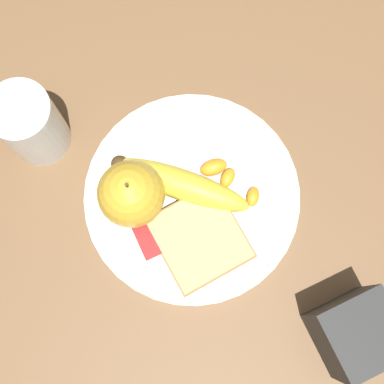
{
  "coord_description": "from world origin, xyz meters",
  "views": [
    {
      "loc": [
        0.13,
        -0.06,
        0.67
      ],
      "look_at": [
        0.0,
        0.0,
        0.03
      ],
      "focal_mm": 50.0,
      "sensor_mm": 36.0,
      "label": 1
    }
  ],
  "objects_px": {
    "bread_slice": "(199,239)",
    "jam_packet": "(153,237)",
    "juice_glass": "(32,126)",
    "fork": "(208,185)",
    "apple": "(131,194)",
    "condiment_caddy": "(355,333)",
    "plate": "(192,196)",
    "banana": "(179,184)"
  },
  "relations": [
    {
      "from": "juice_glass",
      "to": "bread_slice",
      "type": "height_order",
      "value": "juice_glass"
    },
    {
      "from": "bread_slice",
      "to": "condiment_caddy",
      "type": "bearing_deg",
      "value": 32.69
    },
    {
      "from": "plate",
      "to": "bread_slice",
      "type": "relative_size",
      "value": 2.46
    },
    {
      "from": "apple",
      "to": "fork",
      "type": "bearing_deg",
      "value": 77.21
    },
    {
      "from": "apple",
      "to": "banana",
      "type": "xyz_separation_m",
      "value": [
        0.01,
        0.06,
        -0.02
      ]
    },
    {
      "from": "apple",
      "to": "jam_packet",
      "type": "distance_m",
      "value": 0.06
    },
    {
      "from": "plate",
      "to": "condiment_caddy",
      "type": "relative_size",
      "value": 3.07
    },
    {
      "from": "juice_glass",
      "to": "banana",
      "type": "xyz_separation_m",
      "value": [
        0.14,
        0.13,
        -0.02
      ]
    },
    {
      "from": "condiment_caddy",
      "to": "bread_slice",
      "type": "bearing_deg",
      "value": -147.31
    },
    {
      "from": "bread_slice",
      "to": "jam_packet",
      "type": "distance_m",
      "value": 0.06
    },
    {
      "from": "juice_glass",
      "to": "bread_slice",
      "type": "xyz_separation_m",
      "value": [
        0.21,
        0.13,
        -0.03
      ]
    },
    {
      "from": "juice_glass",
      "to": "fork",
      "type": "height_order",
      "value": "juice_glass"
    },
    {
      "from": "bread_slice",
      "to": "fork",
      "type": "bearing_deg",
      "value": 146.08
    },
    {
      "from": "juice_glass",
      "to": "apple",
      "type": "distance_m",
      "value": 0.15
    },
    {
      "from": "plate",
      "to": "banana",
      "type": "xyz_separation_m",
      "value": [
        -0.02,
        -0.01,
        0.02
      ]
    },
    {
      "from": "jam_packet",
      "to": "condiment_caddy",
      "type": "xyz_separation_m",
      "value": [
        0.2,
        0.16,
        0.02
      ]
    },
    {
      "from": "apple",
      "to": "banana",
      "type": "distance_m",
      "value": 0.06
    },
    {
      "from": "plate",
      "to": "banana",
      "type": "height_order",
      "value": "banana"
    },
    {
      "from": "apple",
      "to": "jam_packet",
      "type": "xyz_separation_m",
      "value": [
        0.05,
        0.0,
        -0.03
      ]
    },
    {
      "from": "bread_slice",
      "to": "jam_packet",
      "type": "height_order",
      "value": "same"
    },
    {
      "from": "plate",
      "to": "apple",
      "type": "xyz_separation_m",
      "value": [
        -0.02,
        -0.07,
        0.04
      ]
    },
    {
      "from": "bread_slice",
      "to": "juice_glass",
      "type": "bearing_deg",
      "value": -148.75
    },
    {
      "from": "condiment_caddy",
      "to": "banana",
      "type": "bearing_deg",
      "value": -156.7
    },
    {
      "from": "apple",
      "to": "jam_packet",
      "type": "height_order",
      "value": "apple"
    },
    {
      "from": "plate",
      "to": "bread_slice",
      "type": "xyz_separation_m",
      "value": [
        0.05,
        -0.02,
        0.02
      ]
    },
    {
      "from": "fork",
      "to": "jam_packet",
      "type": "distance_m",
      "value": 0.1
    },
    {
      "from": "apple",
      "to": "condiment_caddy",
      "type": "bearing_deg",
      "value": 32.85
    },
    {
      "from": "juice_glass",
      "to": "apple",
      "type": "bearing_deg",
      "value": 30.01
    },
    {
      "from": "apple",
      "to": "bread_slice",
      "type": "height_order",
      "value": "apple"
    },
    {
      "from": "banana",
      "to": "condiment_caddy",
      "type": "distance_m",
      "value": 0.27
    },
    {
      "from": "jam_packet",
      "to": "condiment_caddy",
      "type": "distance_m",
      "value": 0.26
    },
    {
      "from": "plate",
      "to": "apple",
      "type": "height_order",
      "value": "apple"
    },
    {
      "from": "banana",
      "to": "apple",
      "type": "bearing_deg",
      "value": -98.14
    },
    {
      "from": "apple",
      "to": "bread_slice",
      "type": "xyz_separation_m",
      "value": [
        0.08,
        0.05,
        -0.03
      ]
    },
    {
      "from": "fork",
      "to": "condiment_caddy",
      "type": "xyz_separation_m",
      "value": [
        0.23,
        0.07,
        0.03
      ]
    },
    {
      "from": "apple",
      "to": "condiment_caddy",
      "type": "distance_m",
      "value": 0.3
    },
    {
      "from": "bread_slice",
      "to": "condiment_caddy",
      "type": "height_order",
      "value": "condiment_caddy"
    },
    {
      "from": "banana",
      "to": "condiment_caddy",
      "type": "bearing_deg",
      "value": 23.3
    },
    {
      "from": "banana",
      "to": "fork",
      "type": "distance_m",
      "value": 0.04
    },
    {
      "from": "fork",
      "to": "condiment_caddy",
      "type": "relative_size",
      "value": 2.01
    },
    {
      "from": "banana",
      "to": "bread_slice",
      "type": "distance_m",
      "value": 0.07
    },
    {
      "from": "fork",
      "to": "apple",
      "type": "bearing_deg",
      "value": -89.51
    }
  ]
}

